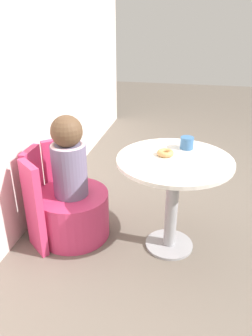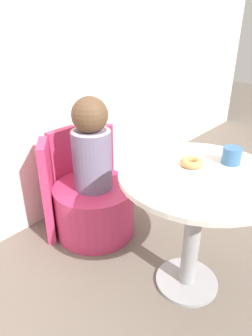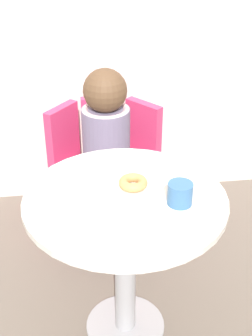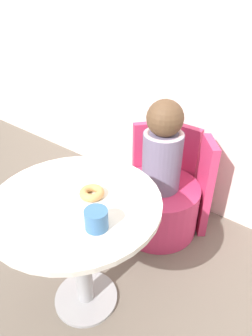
{
  "view_description": "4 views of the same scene",
  "coord_description": "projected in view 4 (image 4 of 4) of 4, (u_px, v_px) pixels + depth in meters",
  "views": [
    {
      "loc": [
        -1.85,
        -0.08,
        1.51
      ],
      "look_at": [
        0.07,
        0.33,
        0.58
      ],
      "focal_mm": 35.0,
      "sensor_mm": 36.0,
      "label": 1
    },
    {
      "loc": [
        -1.06,
        -0.52,
        1.3
      ],
      "look_at": [
        0.02,
        0.42,
        0.58
      ],
      "focal_mm": 32.0,
      "sensor_mm": 36.0,
      "label": 2
    },
    {
      "loc": [
        -0.11,
        -1.37,
        1.63
      ],
      "look_at": [
        0.11,
        0.36,
        0.59
      ],
      "focal_mm": 50.0,
      "sensor_mm": 36.0,
      "label": 3
    },
    {
      "loc": [
        0.84,
        -0.63,
        1.47
      ],
      "look_at": [
        0.03,
        0.39,
        0.64
      ],
      "focal_mm": 32.0,
      "sensor_mm": 36.0,
      "label": 4
    }
  ],
  "objects": [
    {
      "name": "ground_plane",
      "position": [
        77.0,
        294.0,
        1.65
      ],
      "size": [
        12.0,
        12.0,
        0.0
      ],
      "primitive_type": "plane",
      "color": "#665B51"
    },
    {
      "name": "cup",
      "position": [
        96.0,
        219.0,
        1.1
      ],
      "size": [
        0.09,
        0.09,
        0.08
      ],
      "color": "#386699",
      "rests_on": "round_table"
    },
    {
      "name": "booth_backrest",
      "position": [
        177.0,
        173.0,
        2.07
      ],
      "size": [
        0.62,
        0.23,
        0.66
      ],
      "color": "#C63360",
      "rests_on": "ground_plane"
    },
    {
      "name": "round_table",
      "position": [
        78.0,
        227.0,
        1.34
      ],
      "size": [
        0.74,
        0.74,
        0.68
      ],
      "color": "#99999E",
      "rests_on": "ground_plane"
    },
    {
      "name": "donut",
      "position": [
        92.0,
        193.0,
        1.28
      ],
      "size": [
        0.11,
        0.11,
        0.03
      ],
      "color": "tan",
      "rests_on": "round_table"
    },
    {
      "name": "tub_chair",
      "position": [
        158.0,
        207.0,
        2.01
      ],
      "size": [
        0.52,
        0.52,
        0.34
      ],
      "color": "#C63360",
      "rests_on": "ground_plane"
    },
    {
      "name": "child_figure",
      "position": [
        163.0,
        148.0,
        1.77
      ],
      "size": [
        0.24,
        0.24,
        0.57
      ],
      "color": "slate",
      "rests_on": "tub_chair"
    },
    {
      "name": "back_wall",
      "position": [
        199.0,
        33.0,
        1.75
      ],
      "size": [
        6.0,
        0.06,
        2.4
      ],
      "color": "silver",
      "rests_on": "ground_plane"
    }
  ]
}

